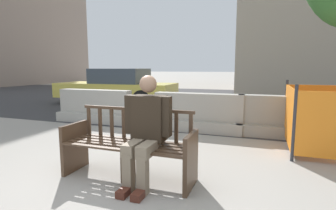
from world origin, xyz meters
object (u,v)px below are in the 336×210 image
at_px(seated_person, 146,128).
at_px(car_taxi_near, 117,87).
at_px(jersey_barrier_left, 95,109).
at_px(street_bench, 129,148).
at_px(jersey_barrier_centre, 198,115).
at_px(jersey_barrier_right, 288,120).

bearing_deg(seated_person, car_taxi_near, 123.22).
bearing_deg(car_taxi_near, jersey_barrier_left, -68.88).
bearing_deg(street_bench, jersey_barrier_centre, 85.62).
bearing_deg(jersey_barrier_centre, street_bench, -94.38).
height_order(jersey_barrier_centre, jersey_barrier_left, same).
xyz_separation_m(street_bench, seated_person, (0.27, -0.06, 0.29)).
bearing_deg(seated_person, jersey_barrier_left, 133.43).
xyz_separation_m(seated_person, car_taxi_near, (-4.08, 6.24, -0.02)).
xyz_separation_m(jersey_barrier_centre, jersey_barrier_right, (1.87, 0.05, 0.00)).
height_order(street_bench, seated_person, seated_person).
distance_m(jersey_barrier_centre, jersey_barrier_right, 1.87).
xyz_separation_m(jersey_barrier_left, jersey_barrier_right, (4.65, -0.00, 0.00)).
relative_size(jersey_barrier_left, car_taxi_near, 0.43).
relative_size(seated_person, jersey_barrier_right, 0.66).
distance_m(seated_person, car_taxi_near, 7.46).
relative_size(street_bench, seated_person, 1.29).
bearing_deg(seated_person, jersey_barrier_right, 58.59).
height_order(street_bench, jersey_barrier_right, street_bench).
height_order(seated_person, jersey_barrier_centre, seated_person).
relative_size(seated_person, jersey_barrier_left, 0.65).
xyz_separation_m(jersey_barrier_left, car_taxi_near, (-1.25, 3.25, 0.33)).
bearing_deg(car_taxi_near, street_bench, -58.28).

